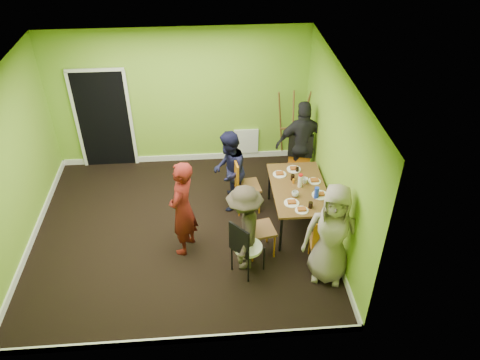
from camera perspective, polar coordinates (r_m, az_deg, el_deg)
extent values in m
plane|color=black|center=(8.15, -7.04, -6.17)|extent=(5.00, 5.00, 0.00)
cube|color=#82B72F|center=(9.25, -7.38, 9.78)|extent=(5.00, 0.04, 2.80)
cube|color=#82B72F|center=(5.57, -8.57, -10.90)|extent=(5.00, 0.04, 2.80)
cube|color=#82B72F|center=(7.88, -26.26, 1.05)|extent=(0.04, 4.50, 2.80)
cube|color=#82B72F|center=(7.55, 11.47, 2.85)|extent=(0.04, 4.50, 2.80)
cube|color=white|center=(6.63, -8.81, 12.14)|extent=(5.00, 4.50, 0.04)
cube|color=black|center=(9.60, -16.24, 7.04)|extent=(1.00, 0.05, 2.04)
cube|color=white|center=(9.72, 0.75, 4.74)|extent=(0.50, 0.04, 0.55)
cylinder|color=black|center=(7.53, 4.99, -6.63)|extent=(0.04, 0.04, 0.71)
cylinder|color=black|center=(7.68, 10.78, -6.22)|extent=(0.04, 0.04, 0.71)
cylinder|color=black|center=(8.58, 3.62, -0.43)|extent=(0.04, 0.04, 0.71)
cylinder|color=black|center=(8.71, 8.71, -0.18)|extent=(0.04, 0.04, 0.71)
cube|color=brown|center=(7.87, 7.19, -1.05)|extent=(0.90, 1.50, 0.04)
cylinder|color=orange|center=(8.53, -0.62, -1.53)|extent=(0.03, 0.03, 0.49)
cylinder|color=orange|center=(8.24, -0.11, -3.06)|extent=(0.03, 0.03, 0.49)
cylinder|color=orange|center=(8.59, 1.80, -1.22)|extent=(0.03, 0.03, 0.49)
cylinder|color=orange|center=(8.31, 2.39, -2.72)|extent=(0.03, 0.03, 0.49)
cube|color=brown|center=(8.27, 0.88, -0.78)|extent=(0.49, 0.49, 0.04)
cube|color=orange|center=(8.06, -0.54, 0.71)|extent=(0.09, 0.41, 0.54)
cylinder|color=orange|center=(7.66, 0.77, -6.73)|extent=(0.03, 0.03, 0.48)
cylinder|color=orange|center=(7.41, 1.55, -8.55)|extent=(0.03, 0.03, 0.48)
cylinder|color=orange|center=(7.74, 3.35, -6.25)|extent=(0.03, 0.03, 0.48)
cylinder|color=orange|center=(7.50, 4.22, -8.02)|extent=(0.03, 0.03, 0.48)
cube|color=brown|center=(7.41, 2.52, -6.03)|extent=(0.50, 0.50, 0.04)
cube|color=orange|center=(7.18, 1.04, -4.62)|extent=(0.11, 0.40, 0.53)
cylinder|color=orange|center=(9.05, 8.23, 0.49)|extent=(0.03, 0.03, 0.48)
cylinder|color=orange|center=(9.05, 5.93, 0.71)|extent=(0.03, 0.03, 0.48)
cylinder|color=orange|center=(8.75, 8.13, -0.87)|extent=(0.03, 0.03, 0.48)
cylinder|color=orange|center=(8.75, 5.75, -0.65)|extent=(0.03, 0.03, 0.48)
cube|color=brown|center=(8.76, 7.12, 1.21)|extent=(0.52, 0.52, 0.04)
cube|color=orange|center=(8.77, 7.34, 3.51)|extent=(0.40, 0.13, 0.54)
cylinder|color=orange|center=(7.39, 8.66, -9.45)|extent=(0.03, 0.03, 0.44)
cylinder|color=orange|center=(7.43, 11.22, -9.48)|extent=(0.03, 0.03, 0.44)
cylinder|color=orange|center=(7.62, 8.50, -7.70)|extent=(0.03, 0.03, 0.44)
cylinder|color=orange|center=(7.66, 10.97, -7.74)|extent=(0.03, 0.03, 0.44)
cube|color=brown|center=(7.38, 10.01, -7.37)|extent=(0.44, 0.44, 0.04)
cube|color=orange|center=(7.07, 10.35, -6.84)|extent=(0.37, 0.08, 0.48)
cylinder|color=black|center=(7.28, -1.00, -9.59)|extent=(0.03, 0.03, 0.46)
cylinder|color=black|center=(7.11, 1.03, -10.99)|extent=(0.03, 0.03, 0.46)
cylinder|color=black|center=(7.46, 0.92, -8.22)|extent=(0.03, 0.03, 0.46)
cylinder|color=black|center=(7.30, 2.94, -9.55)|extent=(0.03, 0.03, 0.46)
cylinder|color=white|center=(7.12, 0.99, -8.21)|extent=(0.43, 0.43, 0.05)
cube|color=black|center=(6.83, -0.12, -7.41)|extent=(0.28, 0.31, 0.51)
cylinder|color=brown|center=(9.49, 4.97, 6.62)|extent=(0.23, 0.38, 1.63)
cylinder|color=brown|center=(9.56, 7.47, 6.69)|extent=(0.23, 0.38, 1.63)
cylinder|color=brown|center=(9.32, 6.47, 5.95)|extent=(0.03, 0.37, 1.59)
cube|color=brown|center=(9.51, 6.25, 6.27)|extent=(0.44, 0.04, 0.04)
cylinder|color=white|center=(8.13, 4.85, 0.69)|extent=(0.23, 0.23, 0.01)
cylinder|color=white|center=(7.51, 6.31, -2.81)|extent=(0.24, 0.24, 0.01)
cylinder|color=white|center=(8.28, 6.57, 1.30)|extent=(0.25, 0.25, 0.01)
cylinder|color=white|center=(7.39, 7.53, -3.68)|extent=(0.21, 0.21, 0.01)
cylinder|color=white|center=(8.04, 9.06, -0.14)|extent=(0.21, 0.21, 0.01)
cylinder|color=white|center=(7.74, 9.73, -1.82)|extent=(0.27, 0.27, 0.01)
cylinder|color=white|center=(7.83, 7.35, -0.14)|extent=(0.07, 0.07, 0.22)
cylinder|color=blue|center=(7.62, 9.31, -1.55)|extent=(0.08, 0.08, 0.20)
cylinder|color=orange|center=(7.94, 6.53, -0.13)|extent=(0.04, 0.04, 0.08)
cylinder|color=black|center=(8.00, 6.43, 0.33)|extent=(0.07, 0.07, 0.10)
cylinder|color=black|center=(8.22, 6.99, 1.27)|extent=(0.06, 0.06, 0.09)
cylinder|color=black|center=(7.44, 8.59, -3.02)|extent=(0.07, 0.07, 0.10)
imported|color=white|center=(7.64, 6.74, -1.70)|extent=(0.11, 0.11, 0.09)
imported|color=white|center=(7.95, 7.92, -0.08)|extent=(0.10, 0.10, 0.10)
imported|color=#56130E|center=(7.29, -7.00, -3.51)|extent=(0.59, 0.71, 1.66)
imported|color=black|center=(8.19, -1.35, 1.09)|extent=(0.68, 0.81, 1.51)
imported|color=#332B22|center=(7.03, 0.56, -5.91)|extent=(0.69, 1.03, 1.48)
imported|color=black|center=(8.81, 7.64, 4.34)|extent=(1.03, 0.46, 1.73)
imported|color=gray|center=(6.91, 11.16, -6.55)|extent=(0.95, 0.77, 1.68)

